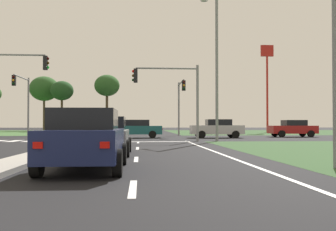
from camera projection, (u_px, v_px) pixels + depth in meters
ground_plane at (97, 138)px, 33.03m from camera, size 200.00×200.00×0.00m
grass_verge_far_right at (284, 132)px, 59.27m from camera, size 35.00×35.00×0.01m
median_island_near at (39, 155)px, 14.08m from camera, size 1.20×22.00×0.14m
median_island_far at (116, 132)px, 57.96m from camera, size 1.20×36.00×0.14m
lane_dash_near at (133, 188)px, 7.22m from camera, size 0.14×2.00×0.01m
lane_dash_second at (136, 159)px, 13.20m from camera, size 0.14×2.00×0.01m
lane_dash_third at (137, 148)px, 19.19m from camera, size 0.14×2.00×0.01m
lane_dash_fourth at (138, 143)px, 25.17m from camera, size 0.14×2.00×0.01m
edge_line_right at (221, 154)px, 15.56m from camera, size 0.14×24.00×0.01m
stop_bar_near at (143, 142)px, 26.32m from camera, size 6.40×0.50×0.01m
crosswalk_bar_second at (14, 141)px, 27.47m from camera, size 0.70×2.80×0.01m
crosswalk_bar_third at (31, 141)px, 27.55m from camera, size 0.70×2.80×0.01m
crosswalk_bar_fourth at (47, 141)px, 27.63m from camera, size 0.70×2.80×0.01m
crosswalk_bar_fifth at (64, 141)px, 27.71m from camera, size 0.70×2.80×0.01m
crosswalk_bar_sixth at (80, 141)px, 27.80m from camera, size 0.70×2.80×0.01m
crosswalk_bar_seventh at (96, 141)px, 27.88m from camera, size 0.70×2.80×0.01m
car_navy_near at (86, 139)px, 10.07m from camera, size 2.01×4.19×1.58m
car_red_second at (293, 128)px, 36.37m from camera, size 4.29×2.08×1.57m
car_silver_third at (217, 128)px, 33.91m from camera, size 4.58×1.98×1.61m
car_grey_fifth at (105, 135)px, 15.30m from camera, size 1.98×4.22×1.48m
car_teal_sixth at (136, 129)px, 33.71m from camera, size 4.63×1.99×1.57m
car_white_seventh at (106, 126)px, 65.45m from camera, size 2.06×4.62×1.57m
traffic_signal_far_right at (181, 98)px, 38.43m from camera, size 0.32×4.93×5.51m
traffic_signal_far_left at (23, 95)px, 37.43m from camera, size 0.32×4.89×5.86m
traffic_signal_near_right at (173, 88)px, 26.94m from camera, size 4.64×0.32×5.31m
street_lamp_second at (216, 59)px, 27.38m from camera, size 1.01×1.82×10.57m
pedestrian_at_median at (108, 124)px, 43.21m from camera, size 0.34×0.34×1.83m
fastfood_pole_sign at (267, 69)px, 55.36m from camera, size 1.80×0.40×12.43m
treeline_second at (44, 89)px, 68.56m from camera, size 5.08×5.08×9.60m
treeline_third at (62, 91)px, 65.56m from camera, size 3.83×3.83×8.45m
treeline_fourth at (107, 86)px, 68.37m from camera, size 4.41×4.41×9.85m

